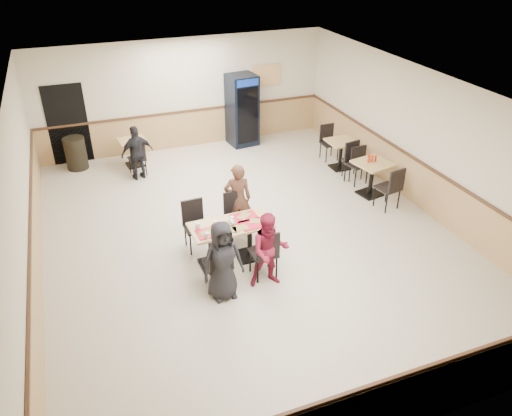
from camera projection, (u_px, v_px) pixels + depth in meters
name	position (u px, v px, depth m)	size (l,w,h in m)	color
ground	(248.00, 234.00, 10.28)	(10.00, 10.00, 0.00)	beige
room_shell	(279.00, 150.00, 12.60)	(10.00, 10.00, 10.00)	silver
main_table	(231.00, 237.00, 9.22)	(1.51, 0.79, 0.80)	black
main_chairs	(228.00, 238.00, 9.22)	(1.37, 1.79, 1.01)	black
diner_woman_left	(222.00, 261.00, 8.24)	(0.71, 0.46, 1.45)	black
diner_woman_right	(270.00, 250.00, 8.53)	(0.69, 0.53, 1.41)	maroon
diner_man_opposite	(238.00, 199.00, 9.99)	(0.56, 0.36, 1.52)	#523223
lone_diner	(137.00, 153.00, 12.17)	(0.80, 0.33, 1.37)	black
tabletop_clutter	(232.00, 225.00, 9.02)	(1.31, 0.67, 0.12)	red
side_table_near	(372.00, 173.00, 11.50)	(0.90, 0.90, 0.82)	black
side_table_near_chair_south	(388.00, 187.00, 10.98)	(0.48, 0.48, 1.04)	black
side_table_near_chair_north	(357.00, 163.00, 12.04)	(0.48, 0.48, 1.04)	black
side_table_far	(341.00, 150.00, 12.77)	(0.71, 0.71, 0.75)	black
side_table_far_chair_south	(353.00, 160.00, 12.30)	(0.44, 0.44, 0.96)	black
side_table_far_chair_north	(330.00, 143.00, 13.27)	(0.44, 0.44, 0.96)	black
condiment_caddy	(371.00, 158.00, 11.35)	(0.23, 0.06, 0.20)	red
back_table	(133.00, 148.00, 12.93)	(0.74, 0.74, 0.72)	black
back_table_chair_lone	(137.00, 158.00, 12.48)	(0.42, 0.42, 0.91)	black
pepsi_cooler	(242.00, 110.00, 13.97)	(0.82, 0.83, 1.99)	black
trash_bin	(76.00, 153.00, 12.80)	(0.53, 0.53, 0.84)	black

